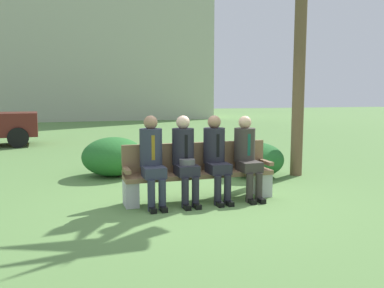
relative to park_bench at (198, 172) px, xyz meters
The scene contains 9 objects.
ground_plane 0.45m from the park_bench, 46.81° to the right, with size 80.00×80.00×0.00m, color #5C8545.
park_bench is the anchor object (origin of this frame).
seated_man_leftmost 0.84m from the park_bench, behind, with size 0.34×0.72×1.36m.
seated_man_centerleft 0.43m from the park_bench, 153.71° to the right, with size 0.34×0.72×1.35m.
seated_man_centerright 0.42m from the park_bench, 26.98° to the right, with size 0.34×0.72×1.34m.
seated_man_rightmost 0.84m from the park_bench, ahead, with size 0.34×0.72×1.32m.
shrub_near_bench 2.53m from the park_bench, 115.24° to the left, with size 1.28×1.17×0.80m, color #266929.
shrub_mid_lawn 2.13m from the park_bench, 37.85° to the left, with size 1.12×1.03×0.70m, color #226027.
building_backdrop 24.14m from the park_bench, 89.42° to the left, with size 15.80×6.99×14.05m.
Camera 1 is at (-2.05, -5.84, 1.66)m, focal length 37.28 mm.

